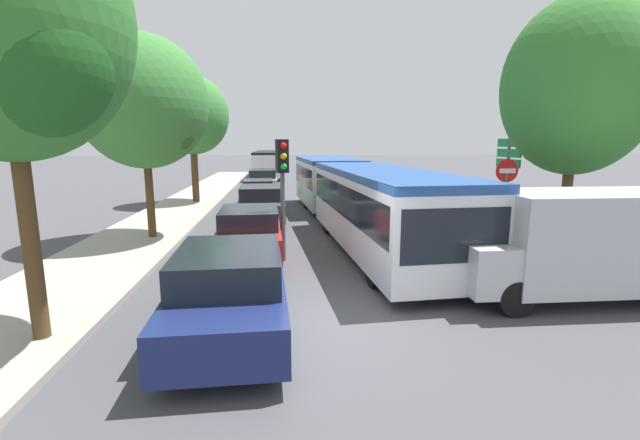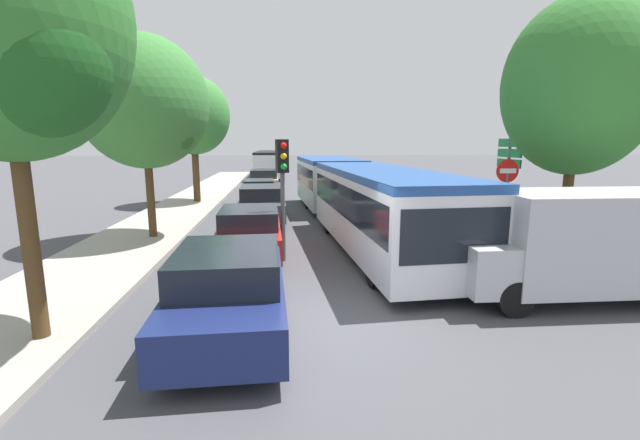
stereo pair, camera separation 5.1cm
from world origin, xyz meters
name	(u,v)px [view 1 (the left image)]	position (x,y,z in m)	size (l,w,h in m)	color
ground_plane	(330,323)	(0.00, 0.00, 0.00)	(200.00, 200.00, 0.00)	#47474C
kerb_strip_left	(193,200)	(-5.81, 17.01, 0.07)	(3.20, 44.01, 0.14)	#9E998E
articulated_bus	(353,191)	(1.91, 8.72, 1.45)	(3.70, 17.11, 2.52)	silver
city_bus_rear	(269,162)	(-1.92, 34.01, 1.41)	(2.62, 11.31, 2.43)	silver
queued_car_navy	(230,290)	(-1.79, -0.21, 0.78)	(2.02, 4.48, 1.54)	navy
queued_car_red	(250,232)	(-1.79, 4.89, 0.73)	(1.90, 4.22, 1.45)	#B21E19
queued_car_graphite	(261,204)	(-1.69, 10.49, 0.77)	(1.99, 4.43, 1.52)	#47474C
queued_car_green	(258,192)	(-2.05, 15.41, 0.69)	(1.77, 3.94, 1.35)	#236638
queued_car_tan	(263,181)	(-2.04, 21.29, 0.77)	(1.99, 4.42, 1.52)	tan
white_van	(582,242)	(5.48, 0.84, 1.24)	(5.02, 2.03, 2.31)	#B7BABF
traffic_light	(283,173)	(-0.81, 4.33, 2.50)	(0.37, 0.39, 3.40)	#56595E
no_entry_sign	(505,190)	(5.96, 4.94, 1.88)	(0.70, 0.08, 2.82)	#56595E
direction_sign_post	(508,165)	(6.80, 6.45, 2.57)	(0.10, 1.40, 3.60)	#56595E
tree_left_near	(7,22)	(-4.78, -0.46, 5.03)	(3.64, 3.64, 7.28)	#51381E
tree_left_mid	(146,106)	(-5.18, 7.31, 4.48)	(4.16, 4.16, 6.74)	#51381E
tree_left_far	(192,116)	(-5.45, 16.21, 4.69)	(3.85, 3.85, 6.77)	#51381E
tree_right_near	(579,91)	(7.87, 4.74, 4.78)	(4.25, 4.25, 7.49)	#51381E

